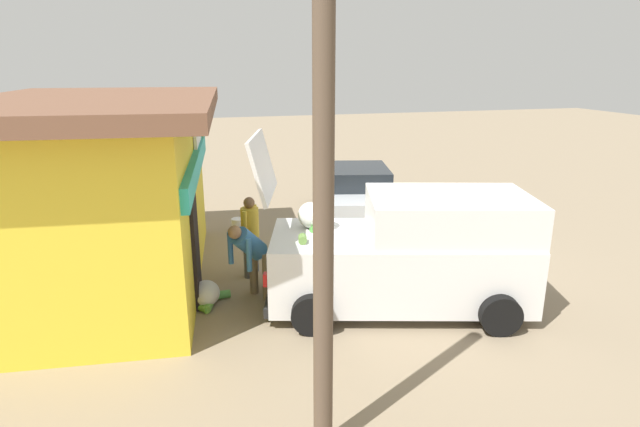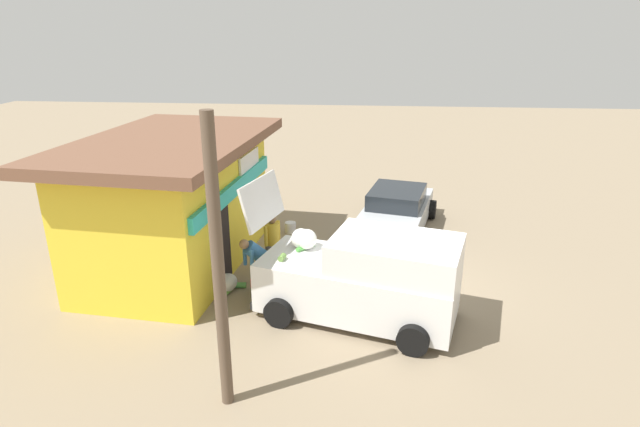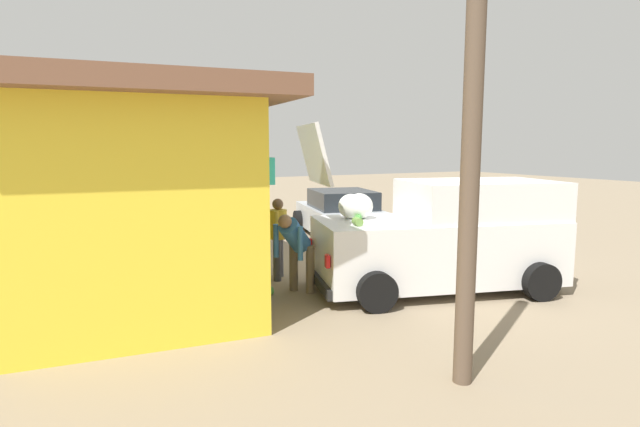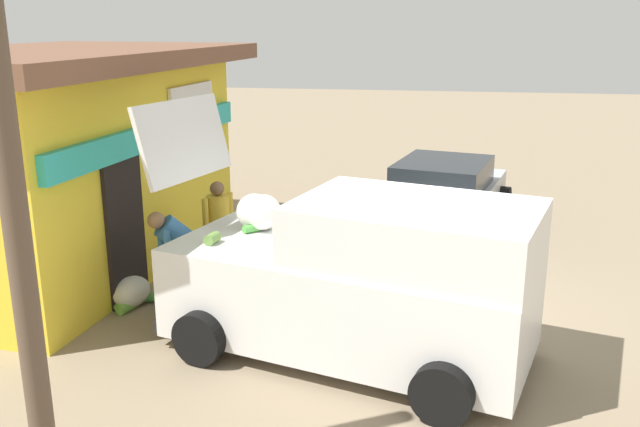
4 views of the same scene
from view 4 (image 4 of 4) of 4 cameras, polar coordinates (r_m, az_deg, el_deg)
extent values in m
plane|color=gray|center=(9.50, 8.09, -7.93)|extent=(60.00, 60.00, 0.00)
cube|color=yellow|center=(11.32, -20.55, 3.43)|extent=(5.88, 3.67, 3.13)
cube|color=#2DB7B2|center=(10.34, -13.41, 6.45)|extent=(5.31, 0.62, 0.36)
cube|color=black|center=(9.77, -15.90, -1.47)|extent=(0.90, 0.14, 2.00)
cube|color=white|center=(11.39, -10.66, 9.04)|extent=(1.50, 0.20, 0.60)
cube|color=brown|center=(11.11, -21.41, 12.01)|extent=(6.84, 4.64, 0.26)
cube|color=white|center=(8.00, 2.32, -6.89)|extent=(2.86, 4.49, 1.08)
cube|color=white|center=(7.45, 8.00, -1.63)|extent=(2.37, 2.95, 0.66)
cube|color=black|center=(7.22, 17.42, -3.09)|extent=(1.51, 0.49, 0.50)
cube|color=white|center=(8.60, -11.26, 6.10)|extent=(1.66, 0.73, 0.97)
ellipsoid|color=silver|center=(8.69, -5.53, 0.21)|extent=(0.52, 0.44, 0.44)
ellipsoid|color=silver|center=(8.60, -4.74, 0.10)|extent=(0.53, 0.44, 0.44)
cylinder|color=#689241|center=(8.16, -8.98, -2.07)|extent=(0.22, 0.17, 0.13)
cylinder|color=#4F9B3E|center=(8.74, -4.39, -0.74)|extent=(0.17, 0.29, 0.12)
cylinder|color=#53AB45|center=(8.53, -5.72, -1.25)|extent=(0.23, 0.23, 0.10)
cube|color=black|center=(9.15, -10.12, -7.26)|extent=(1.68, 0.54, 0.16)
cube|color=red|center=(8.44, -13.12, -5.67)|extent=(0.15, 0.10, 0.20)
cube|color=red|center=(9.52, -7.88, -2.91)|extent=(0.15, 0.10, 0.20)
cylinder|color=black|center=(6.95, 10.14, -14.61)|extent=(0.38, 0.67, 0.63)
cylinder|color=black|center=(8.66, 13.63, -8.42)|extent=(0.38, 0.67, 0.63)
cylinder|color=black|center=(8.03, -10.02, -10.20)|extent=(0.38, 0.67, 0.63)
cylinder|color=black|center=(9.54, -3.26, -5.64)|extent=(0.38, 0.67, 0.63)
cube|color=#B2B7BC|center=(12.92, 10.10, 0.78)|extent=(4.30, 2.62, 0.66)
cube|color=#1E2328|center=(12.78, 10.22, 3.27)|extent=(2.22, 1.95, 0.49)
cylinder|color=black|center=(14.11, 15.08, 0.95)|extent=(0.65, 0.35, 0.62)
cylinder|color=black|center=(14.47, 7.62, 1.73)|extent=(0.65, 0.35, 0.62)
cylinder|color=black|center=(11.52, 13.12, -2.25)|extent=(0.65, 0.35, 0.62)
cylinder|color=black|center=(11.95, 4.12, -1.19)|extent=(0.65, 0.35, 0.62)
cylinder|color=#4C4C51|center=(10.26, -9.06, -3.80)|extent=(0.15, 0.15, 0.78)
cylinder|color=#4C4C51|center=(10.47, -7.66, -3.33)|extent=(0.15, 0.15, 0.78)
cylinder|color=gold|center=(10.17, -8.50, -0.02)|extent=(0.47, 0.47, 0.55)
sphere|color=brown|center=(10.07, -8.59, 2.07)|extent=(0.21, 0.21, 0.21)
cylinder|color=gold|center=(10.01, -9.53, -0.23)|extent=(0.09, 0.09, 0.52)
cylinder|color=gold|center=(10.32, -7.51, 0.33)|extent=(0.09, 0.09, 0.52)
cylinder|color=#726047|center=(9.31, -9.87, -5.76)|extent=(0.15, 0.15, 0.83)
cylinder|color=#726047|center=(9.62, -10.34, -5.06)|extent=(0.15, 0.15, 0.83)
cylinder|color=#3872B2|center=(9.22, -11.59, -2.00)|extent=(0.64, 0.74, 0.65)
sphere|color=#8C6647|center=(9.10, -13.52, -0.55)|extent=(0.22, 0.22, 0.22)
cylinder|color=#3872B2|center=(8.99, -12.59, -3.07)|extent=(0.09, 0.09, 0.56)
cylinder|color=#3872B2|center=(9.44, -13.14, -2.19)|extent=(0.09, 0.09, 0.56)
ellipsoid|color=silver|center=(9.82, -15.47, -6.29)|extent=(0.66, 0.54, 0.40)
cylinder|color=#4D9F30|center=(10.08, -16.12, -6.56)|extent=(0.18, 0.24, 0.14)
cylinder|color=#68B13A|center=(9.73, -16.48, -7.48)|extent=(0.34, 0.30, 0.12)
cylinder|color=#6EB143|center=(9.68, -15.79, -7.49)|extent=(0.34, 0.22, 0.14)
cylinder|color=#63AF2F|center=(9.95, -16.60, -6.87)|extent=(0.22, 0.27, 0.15)
cylinder|color=#4E9944|center=(9.89, -13.59, -6.82)|extent=(0.17, 0.31, 0.14)
cylinder|color=silver|center=(12.88, -4.42, -0.62)|extent=(0.33, 0.33, 0.32)
cylinder|color=brown|center=(5.51, -24.13, 0.16)|extent=(0.20, 0.20, 4.90)
camera|label=1|loc=(4.28, -81.50, 4.65)|focal=28.95mm
camera|label=2|loc=(3.47, -156.10, 24.65)|focal=28.96mm
camera|label=3|loc=(6.94, -73.67, -6.47)|focal=28.47mm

